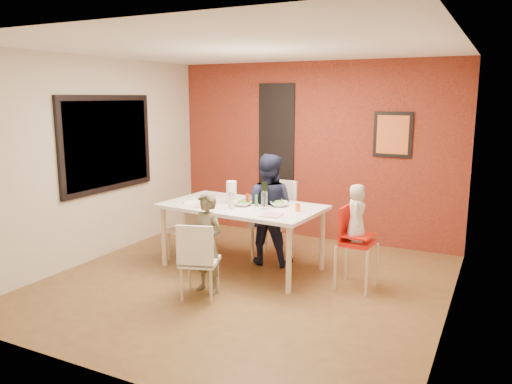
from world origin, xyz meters
The scene contains 35 objects.
ground centered at (0.00, 0.00, 0.00)m, with size 4.50×4.50×0.00m, color brown.
ceiling centered at (0.00, 0.00, 2.70)m, with size 4.50×4.50×0.02m, color white.
wall_back centered at (0.00, 2.25, 1.35)m, with size 4.50×0.02×2.70m, color beige.
wall_front centered at (0.00, -2.25, 1.35)m, with size 4.50×0.02×2.70m, color beige.
wall_left centered at (-2.25, 0.00, 1.35)m, with size 0.02×4.50×2.70m, color beige.
wall_right centered at (2.25, 0.00, 1.35)m, with size 0.02×4.50×2.70m, color beige.
brick_accent_wall centered at (0.00, 2.23, 1.35)m, with size 4.50×0.02×2.70m, color maroon.
picture_window_frame centered at (-2.22, 0.20, 1.55)m, with size 0.05×1.70×1.30m, color black.
picture_window_pane centered at (-2.21, 0.20, 1.55)m, with size 0.02×1.55×1.15m, color black.
glassblock_strip centered at (-0.60, 2.21, 1.50)m, with size 0.55×0.03×1.70m, color silver.
glassblock_surround centered at (-0.60, 2.21, 1.50)m, with size 0.60×0.03×1.76m, color black.
art_print_frame centered at (1.20, 2.21, 1.65)m, with size 0.54×0.03×0.64m, color black.
art_print_canvas centered at (1.20, 2.19, 1.65)m, with size 0.44×0.01×0.54m, color orange.
dining_table centered at (-0.28, 0.47, 0.76)m, with size 2.06×1.24×0.83m.
chair_near centered at (-0.22, -0.66, 0.48)m, with size 0.50×0.50×0.86m.
chair_far centered at (-0.07, 1.05, 0.59)m, with size 0.50×0.50×1.06m.
chair_left centered at (-1.05, 0.42, 0.48)m, with size 0.47×0.47×0.85m.
high_chair centered at (1.17, 0.45, 0.57)m, with size 0.43×0.43×0.95m.
child_near centered at (-0.25, -0.42, 0.57)m, with size 0.42×0.27×1.14m, color brown.
child_far centered at (-0.08, 0.79, 0.73)m, with size 0.71×0.55×1.46m, color #151931.
toddler centered at (1.20, 0.45, 0.89)m, with size 0.32×0.21×0.66m, color beige.
plate_near_left centered at (-0.65, 0.18, 0.84)m, with size 0.24×0.24×0.01m, color white.
plate_far_mid centered at (-0.23, 0.85, 0.84)m, with size 0.22×0.22×0.01m, color white.
plate_near_right centered at (0.29, 0.11, 0.84)m, with size 0.23×0.23×0.01m, color silver.
plate_far_left centered at (-0.88, 0.77, 0.84)m, with size 0.20×0.20×0.01m, color white.
salad_bowl_a centered at (-0.25, 0.43, 0.86)m, with size 0.22×0.22×0.06m, color white.
salad_bowl_b centered at (0.17, 0.61, 0.86)m, with size 0.23×0.23×0.06m, color silver.
wine_bottle centered at (0.00, 0.55, 0.98)m, with size 0.08×0.08×0.30m, color black.
wine_glass_a centered at (-0.32, 0.25, 0.92)m, with size 0.07×0.07×0.19m, color silver.
wine_glass_b centered at (0.07, 0.39, 0.94)m, with size 0.07×0.07×0.21m, color white.
paper_towel_roll centered at (-0.44, 0.47, 0.98)m, with size 0.13×0.13×0.29m, color white.
condiment_red centered at (-0.23, 0.50, 0.90)m, with size 0.04×0.04×0.15m, color red.
condiment_green centered at (-0.08, 0.47, 0.90)m, with size 0.04×0.04×0.15m, color #327426.
condiment_brown centered at (-0.19, 0.48, 0.90)m, with size 0.04×0.04×0.14m, color brown.
sippy_cup centered at (0.48, 0.46, 0.88)m, with size 0.06×0.06×0.10m, color orange.
Camera 1 is at (2.64, -4.96, 2.18)m, focal length 35.00 mm.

